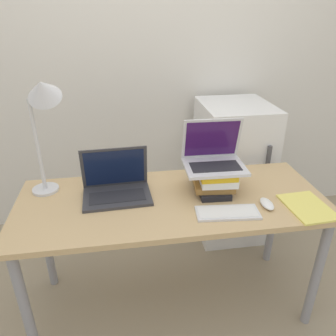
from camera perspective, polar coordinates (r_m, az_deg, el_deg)
wall_back at (r=2.50m, az=-3.34°, el=19.55°), size 8.00×0.05×2.70m
desk at (r=1.76m, az=0.69°, el=-7.65°), size 1.60×0.65×0.74m
laptop_left at (r=1.75m, az=-8.99°, el=-3.21°), size 0.36×0.25×0.25m
book_stack at (r=1.78m, az=7.97°, el=-1.73°), size 0.23×0.27×0.14m
laptop_on_books at (r=1.74m, az=7.94°, el=1.88°), size 0.32×0.25×0.25m
wireless_keyboard at (r=1.62m, az=10.33°, el=-7.64°), size 0.32×0.15×0.01m
mouse at (r=1.72m, az=16.84°, el=-5.98°), size 0.06×0.11×0.03m
notepad at (r=1.78m, az=23.15°, el=-6.26°), size 0.21×0.28×0.01m
desk_lamp at (r=1.69m, az=-21.01°, el=10.31°), size 0.23×0.20×0.64m
mini_fridge at (r=2.53m, az=10.87°, el=-0.56°), size 0.48×0.56×1.04m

